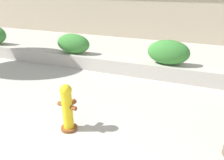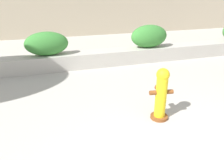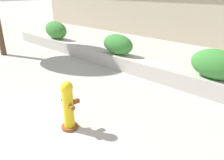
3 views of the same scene
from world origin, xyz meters
TOP-DOWN VIEW (x-y plane):
  - planter_wall_low at (0.00, 6.00)m, footprint 18.00×0.70m
  - hedge_bush_1 at (-1.83, 6.00)m, footprint 1.36×0.63m
  - hedge_bush_2 at (1.74, 6.00)m, footprint 1.37×0.70m
  - fire_hydrant at (0.19, 2.28)m, footprint 0.48×0.46m

SIDE VIEW (x-z plane):
  - planter_wall_low at x=0.00m, z-range 0.00..0.50m
  - fire_hydrant at x=0.19m, z-range 0.01..1.09m
  - hedge_bush_1 at x=-1.83m, z-range 0.50..1.25m
  - hedge_bush_2 at x=1.74m, z-range 0.50..1.31m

